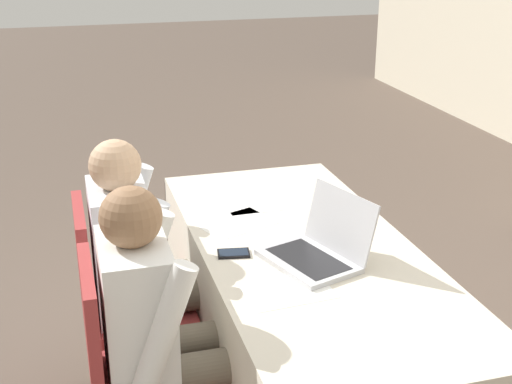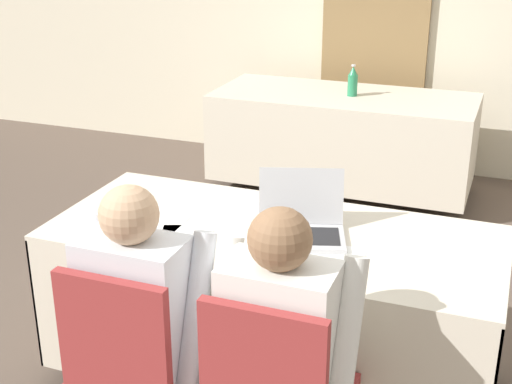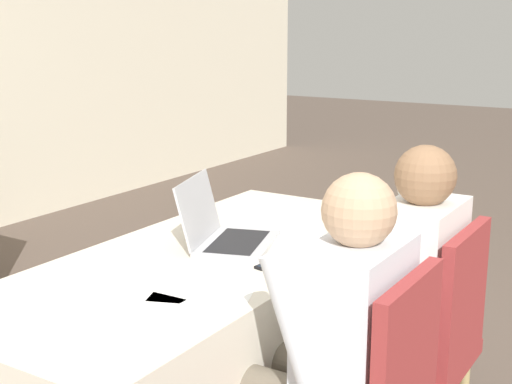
# 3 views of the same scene
# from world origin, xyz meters

# --- Properties ---
(ground_plane) EXTENTS (24.00, 24.00, 0.00)m
(ground_plane) POSITION_xyz_m (0.00, 0.00, 0.00)
(ground_plane) COLOR brown
(curtain_panel) EXTENTS (0.83, 0.04, 2.65)m
(curtain_panel) POSITION_xyz_m (-0.25, 3.05, 1.33)
(curtain_panel) COLOR olive
(curtain_panel) RESTS_ON ground_plane
(conference_table_near) EXTENTS (1.86, 0.81, 0.74)m
(conference_table_near) POSITION_xyz_m (0.00, 0.00, 0.57)
(conference_table_near) COLOR beige
(conference_table_near) RESTS_ON ground_plane
(conference_table_far) EXTENTS (1.86, 0.81, 0.74)m
(conference_table_far) POSITION_xyz_m (-0.30, 2.38, 0.57)
(conference_table_far) COLOR beige
(conference_table_far) RESTS_ON ground_plane
(laptop) EXTENTS (0.43, 0.40, 0.25)m
(laptop) POSITION_xyz_m (0.12, -0.00, 0.79)
(laptop) COLOR #B7B7BC
(laptop) RESTS_ON conference_table_near
(cell_phone) EXTENTS (0.09, 0.13, 0.01)m
(cell_phone) POSITION_xyz_m (-0.02, -0.29, 0.75)
(cell_phone) COLOR black
(cell_phone) RESTS_ON conference_table_near
(paper_beside_laptop) EXTENTS (0.22, 0.30, 0.00)m
(paper_beside_laptop) POSITION_xyz_m (-0.49, -0.06, 0.74)
(paper_beside_laptop) COLOR white
(paper_beside_laptop) RESTS_ON conference_table_near
(paper_centre_table) EXTENTS (0.30, 0.35, 0.00)m
(paper_centre_table) POSITION_xyz_m (-0.30, -0.21, 0.74)
(paper_centre_table) COLOR white
(paper_centre_table) RESTS_ON conference_table_near
(paper_left_edge) EXTENTS (0.23, 0.31, 0.00)m
(paper_left_edge) POSITION_xyz_m (0.30, -0.18, 0.74)
(paper_left_edge) COLOR white
(paper_left_edge) RESTS_ON conference_table_near
(water_bottle) EXTENTS (0.07, 0.07, 0.22)m
(water_bottle) POSITION_xyz_m (-0.24, 2.36, 0.84)
(water_bottle) COLOR #288456
(water_bottle) RESTS_ON conference_table_far
(chair_near_left) EXTENTS (0.44, 0.44, 0.89)m
(chair_near_left) POSITION_xyz_m (-0.26, -0.71, 0.49)
(chair_near_left) COLOR tan
(chair_near_left) RESTS_ON ground_plane
(person_checkered_shirt) EXTENTS (0.50, 0.52, 1.15)m
(person_checkered_shirt) POSITION_xyz_m (-0.26, -0.61, 0.65)
(person_checkered_shirt) COLOR #665B4C
(person_checkered_shirt) RESTS_ON ground_plane
(person_white_shirt) EXTENTS (0.50, 0.52, 1.15)m
(person_white_shirt) POSITION_xyz_m (0.26, -0.61, 0.65)
(person_white_shirt) COLOR #665B4C
(person_white_shirt) RESTS_ON ground_plane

